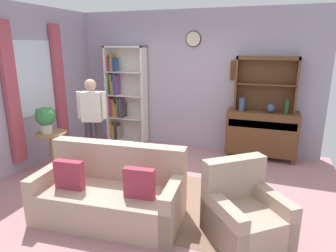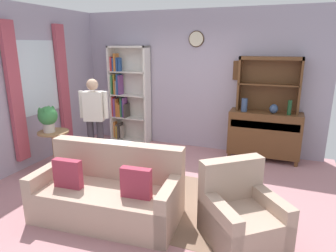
{
  "view_description": "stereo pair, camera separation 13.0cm",
  "coord_description": "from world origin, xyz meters",
  "px_view_note": "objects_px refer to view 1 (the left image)",
  "views": [
    {
      "loc": [
        1.52,
        -3.83,
        2.13
      ],
      "look_at": [
        0.1,
        0.2,
        0.95
      ],
      "focal_mm": 31.7,
      "sensor_mm": 36.0,
      "label": 1
    },
    {
      "loc": [
        1.64,
        -3.78,
        2.13
      ],
      "look_at": [
        0.1,
        0.2,
        0.95
      ],
      "focal_mm": 31.7,
      "sensor_mm": 36.0,
      "label": 2
    }
  ],
  "objects_px": {
    "couch_floral": "(111,194)",
    "bottle_wine": "(287,107)",
    "armchair_floral": "(244,216)",
    "potted_plant_small": "(74,164)",
    "coffee_table": "(140,165)",
    "plant_stand": "(52,147)",
    "potted_plant_large": "(45,118)",
    "sideboard_hutch": "(266,76)",
    "book_stack": "(138,161)",
    "bookshelf": "(123,96)",
    "sideboard": "(261,132)",
    "vase_tall": "(242,104)",
    "vase_round": "(271,108)",
    "person_reading": "(92,116)"
  },
  "relations": [
    {
      "from": "couch_floral",
      "to": "bottle_wine",
      "type": "bearing_deg",
      "value": 52.17
    },
    {
      "from": "armchair_floral",
      "to": "potted_plant_small",
      "type": "xyz_separation_m",
      "value": [
        -2.88,
        0.84,
        -0.12
      ]
    },
    {
      "from": "potted_plant_small",
      "to": "coffee_table",
      "type": "relative_size",
      "value": 0.36
    },
    {
      "from": "bottle_wine",
      "to": "coffee_table",
      "type": "xyz_separation_m",
      "value": [
        -2.06,
        -1.79,
        -0.7
      ]
    },
    {
      "from": "bottle_wine",
      "to": "plant_stand",
      "type": "height_order",
      "value": "bottle_wine"
    },
    {
      "from": "potted_plant_large",
      "to": "sideboard_hutch",
      "type": "bearing_deg",
      "value": 29.57
    },
    {
      "from": "book_stack",
      "to": "bookshelf",
      "type": "bearing_deg",
      "value": 122.28
    },
    {
      "from": "sideboard_hutch",
      "to": "potted_plant_large",
      "type": "bearing_deg",
      "value": -150.43
    },
    {
      "from": "bookshelf",
      "to": "sideboard_hutch",
      "type": "relative_size",
      "value": 1.91
    },
    {
      "from": "sideboard",
      "to": "sideboard_hutch",
      "type": "bearing_deg",
      "value": 90.0
    },
    {
      "from": "sideboard_hutch",
      "to": "potted_plant_small",
      "type": "relative_size",
      "value": 3.78
    },
    {
      "from": "potted_plant_small",
      "to": "coffee_table",
      "type": "height_order",
      "value": "coffee_table"
    },
    {
      "from": "couch_floral",
      "to": "plant_stand",
      "type": "bearing_deg",
      "value": 150.3
    },
    {
      "from": "couch_floral",
      "to": "armchair_floral",
      "type": "relative_size",
      "value": 1.73
    },
    {
      "from": "vase_tall",
      "to": "vase_round",
      "type": "height_order",
      "value": "vase_tall"
    },
    {
      "from": "bookshelf",
      "to": "couch_floral",
      "type": "xyz_separation_m",
      "value": [
        1.28,
        -2.84,
        -0.71
      ]
    },
    {
      "from": "person_reading",
      "to": "plant_stand",
      "type": "bearing_deg",
      "value": -141.44
    },
    {
      "from": "potted_plant_large",
      "to": "coffee_table",
      "type": "xyz_separation_m",
      "value": [
        1.74,
        -0.05,
        -0.59
      ]
    },
    {
      "from": "bookshelf",
      "to": "person_reading",
      "type": "height_order",
      "value": "bookshelf"
    },
    {
      "from": "bottle_wine",
      "to": "couch_floral",
      "type": "height_order",
      "value": "bottle_wine"
    },
    {
      "from": "bookshelf",
      "to": "sideboard",
      "type": "height_order",
      "value": "bookshelf"
    },
    {
      "from": "bottle_wine",
      "to": "potted_plant_small",
      "type": "distance_m",
      "value": 3.85
    },
    {
      "from": "sideboard",
      "to": "potted_plant_small",
      "type": "height_order",
      "value": "sideboard"
    },
    {
      "from": "plant_stand",
      "to": "potted_plant_large",
      "type": "bearing_deg",
      "value": -130.53
    },
    {
      "from": "book_stack",
      "to": "armchair_floral",
      "type": "bearing_deg",
      "value": -23.95
    },
    {
      "from": "coffee_table",
      "to": "couch_floral",
      "type": "bearing_deg",
      "value": -90.36
    },
    {
      "from": "potted_plant_small",
      "to": "coffee_table",
      "type": "xyz_separation_m",
      "value": [
        1.26,
        -0.06,
        0.18
      ]
    },
    {
      "from": "armchair_floral",
      "to": "person_reading",
      "type": "bearing_deg",
      "value": 154.72
    },
    {
      "from": "vase_tall",
      "to": "vase_round",
      "type": "xyz_separation_m",
      "value": [
        0.52,
        0.01,
        -0.04
      ]
    },
    {
      "from": "couch_floral",
      "to": "book_stack",
      "type": "relative_size",
      "value": 8.74
    },
    {
      "from": "armchair_floral",
      "to": "vase_round",
      "type": "bearing_deg",
      "value": 86.03
    },
    {
      "from": "bookshelf",
      "to": "potted_plant_small",
      "type": "height_order",
      "value": "bookshelf"
    },
    {
      "from": "bottle_wine",
      "to": "sideboard",
      "type": "bearing_deg",
      "value": 167.11
    },
    {
      "from": "sideboard_hutch",
      "to": "vase_tall",
      "type": "xyz_separation_m",
      "value": [
        -0.39,
        -0.19,
        -0.52
      ]
    },
    {
      "from": "sideboard",
      "to": "person_reading",
      "type": "relative_size",
      "value": 0.83
    },
    {
      "from": "potted_plant_large",
      "to": "bookshelf",
      "type": "bearing_deg",
      "value": 76.63
    },
    {
      "from": "sideboard_hutch",
      "to": "plant_stand",
      "type": "xyz_separation_m",
      "value": [
        -3.38,
        -1.89,
        -1.14
      ]
    },
    {
      "from": "potted_plant_small",
      "to": "book_stack",
      "type": "bearing_deg",
      "value": -5.08
    },
    {
      "from": "plant_stand",
      "to": "potted_plant_large",
      "type": "xyz_separation_m",
      "value": [
        -0.04,
        -0.05,
        0.52
      ]
    },
    {
      "from": "armchair_floral",
      "to": "potted_plant_large",
      "type": "bearing_deg",
      "value": 166.24
    },
    {
      "from": "bottle_wine",
      "to": "person_reading",
      "type": "relative_size",
      "value": 0.17
    },
    {
      "from": "sideboard",
      "to": "couch_floral",
      "type": "bearing_deg",
      "value": -121.38
    },
    {
      "from": "sideboard_hutch",
      "to": "coffee_table",
      "type": "xyz_separation_m",
      "value": [
        -1.67,
        -1.99,
        -1.21
      ]
    },
    {
      "from": "bookshelf",
      "to": "potted_plant_small",
      "type": "bearing_deg",
      "value": -89.08
    },
    {
      "from": "bookshelf",
      "to": "couch_floral",
      "type": "height_order",
      "value": "bookshelf"
    },
    {
      "from": "vase_tall",
      "to": "couch_floral",
      "type": "bearing_deg",
      "value": -115.75
    },
    {
      "from": "potted_plant_small",
      "to": "potted_plant_large",
      "type": "bearing_deg",
      "value": -178.13
    },
    {
      "from": "bookshelf",
      "to": "potted_plant_small",
      "type": "relative_size",
      "value": 7.22
    },
    {
      "from": "bottle_wine",
      "to": "potted_plant_small",
      "type": "relative_size",
      "value": 0.91
    },
    {
      "from": "sideboard_hutch",
      "to": "bottle_wine",
      "type": "xyz_separation_m",
      "value": [
        0.39,
        -0.2,
        -0.51
      ]
    }
  ]
}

